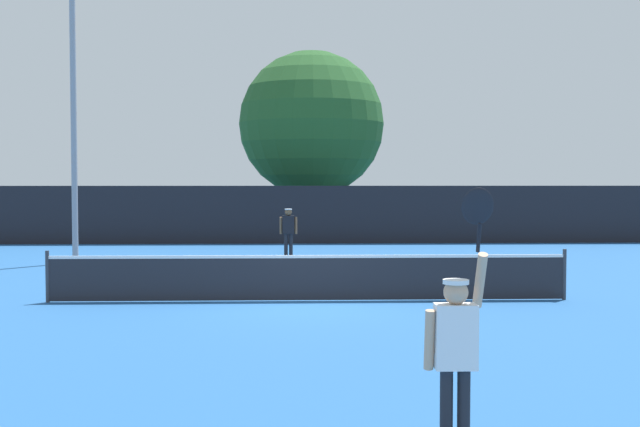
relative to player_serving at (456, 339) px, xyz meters
name	(u,v)px	position (x,y,z in m)	size (l,w,h in m)	color
ground_plane	(309,301)	(-1.16, 9.32, -1.07)	(120.00, 120.00, 0.00)	#235693
tennis_net	(309,277)	(-1.16, 9.32, -0.56)	(10.86, 0.08, 1.07)	#232328
perimeter_fence	(301,215)	(-1.16, 24.30, 0.07)	(31.57, 0.12, 2.29)	black
player_serving	(456,339)	(0.00, 0.00, 0.00)	(0.67, 0.39, 2.46)	white
player_receiving	(288,228)	(-1.64, 18.48, -0.10)	(0.57, 0.23, 1.60)	black
tennis_ball	(286,290)	(-1.66, 10.79, -1.04)	(0.07, 0.07, 0.07)	#CCE033
light_pole	(73,87)	(-8.12, 17.21, 4.27)	(1.18, 0.28, 9.52)	gray
large_tree	(312,124)	(-0.63, 29.39, 4.02)	(6.65, 6.65, 8.43)	brown
parked_car_near	(338,218)	(0.59, 29.45, -0.30)	(2.31, 4.37, 1.69)	white
parked_car_mid	(507,216)	(8.87, 30.83, -0.30)	(2.33, 4.37, 1.69)	navy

